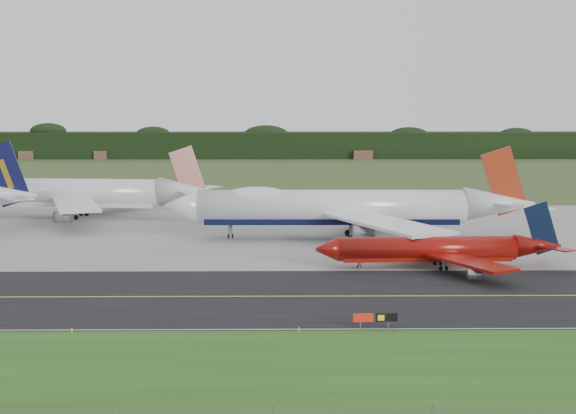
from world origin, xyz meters
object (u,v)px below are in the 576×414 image
Objects in this scene: jet_ba_747 at (345,208)px; jet_star_tail at (77,194)px; jet_red_737 at (440,250)px; taxiway_sign at (375,318)px.

jet_ba_747 is 1.12× the size of jet_star_tail.
jet_star_tail reaches higher than jet_red_737.
jet_star_tail is at bearing 153.00° from jet_ba_747.
jet_red_737 is at bearing 67.25° from taxiway_sign.
taxiway_sign is at bearing -91.45° from jet_ba_747.
jet_star_tail reaches higher than taxiway_sign.
jet_ba_747 is at bearing 114.88° from jet_red_737.
jet_ba_747 is at bearing -27.00° from jet_star_tail.
taxiway_sign is (-1.52, -60.00, -4.70)m from jet_ba_747.
jet_ba_747 is 63.60m from jet_star_tail.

